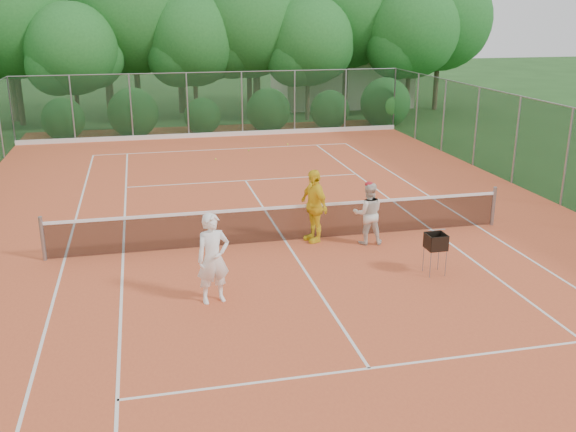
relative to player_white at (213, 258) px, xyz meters
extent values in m
plane|color=#1D4518|center=(2.22, 3.20, -0.97)|extent=(120.00, 120.00, 0.00)
cube|color=#D35930|center=(2.22, 3.20, -0.96)|extent=(18.00, 36.00, 0.02)
cube|color=beige|center=(11.22, 27.20, 0.53)|extent=(8.00, 5.00, 3.00)
cylinder|color=gray|center=(-3.71, 3.20, -0.40)|extent=(0.10, 0.10, 1.10)
cylinder|color=gray|center=(8.16, 3.20, -0.40)|extent=(0.10, 0.10, 1.10)
cube|color=black|center=(2.22, 3.20, -0.49)|extent=(11.87, 0.03, 0.86)
cube|color=white|center=(2.22, 3.20, -0.02)|extent=(11.87, 0.04, 0.07)
imported|color=white|center=(0.00, 0.00, 0.00)|extent=(0.77, 0.59, 1.90)
imported|color=silver|center=(4.25, 2.58, -0.14)|extent=(0.87, 0.72, 1.61)
ellipsoid|color=#AE1721|center=(4.25, 2.58, 0.62)|extent=(0.22, 0.22, 0.14)
imported|color=yellow|center=(2.95, 3.09, 0.00)|extent=(0.77, 1.20, 1.90)
cylinder|color=gray|center=(4.87, 0.14, -0.65)|extent=(0.02, 0.02, 0.61)
cylinder|color=gray|center=(5.24, 0.52, -0.65)|extent=(0.02, 0.02, 0.61)
cube|color=black|center=(5.05, 0.33, -0.17)|extent=(0.42, 0.42, 0.35)
sphere|color=#D9E936|center=(1.59, 13.10, -0.92)|extent=(0.07, 0.07, 0.07)
sphere|color=#A8C92E|center=(3.17, 14.49, -0.92)|extent=(0.07, 0.07, 0.07)
sphere|color=#D5EE37|center=(5.09, 15.38, -0.92)|extent=(0.07, 0.07, 0.07)
cube|color=white|center=(2.22, 15.08, -0.95)|extent=(11.03, 0.06, 0.01)
cube|color=white|center=(-3.26, 3.20, -0.95)|extent=(0.06, 23.77, 0.01)
cube|color=white|center=(7.71, 3.20, -0.95)|extent=(0.06, 23.77, 0.01)
cube|color=white|center=(-1.89, 3.20, -0.95)|extent=(0.06, 23.77, 0.01)
cube|color=white|center=(6.33, 3.20, -0.95)|extent=(0.06, 23.77, 0.01)
cube|color=white|center=(2.22, 9.60, -0.95)|extent=(8.23, 0.06, 0.01)
cube|color=white|center=(2.22, -3.20, -0.95)|extent=(8.23, 0.06, 0.01)
cube|color=white|center=(2.22, 3.20, -0.95)|extent=(0.06, 12.80, 0.01)
cube|color=#19381E|center=(2.22, 18.20, 0.55)|extent=(18.00, 0.02, 3.00)
cylinder|color=gray|center=(-6.78, 18.20, 0.55)|extent=(0.07, 0.07, 3.00)
cylinder|color=gray|center=(11.22, 18.20, 0.55)|extent=(0.07, 0.07, 3.00)
cylinder|color=gray|center=(-6.78, 18.20, 0.55)|extent=(0.07, 0.07, 3.00)
cylinder|color=gray|center=(11.22, 18.20, 0.55)|extent=(0.07, 0.07, 3.00)
cylinder|color=brown|center=(-7.28, 23.70, 1.23)|extent=(0.30, 0.30, 4.40)
sphere|color=#1E5B20|center=(-7.28, 23.70, 4.49)|extent=(6.16, 6.16, 6.16)
cylinder|color=brown|center=(-4.28, 21.70, 0.63)|extent=(0.22, 0.22, 3.20)
sphere|color=#1E5B20|center=(-4.28, 21.70, 3.00)|extent=(4.48, 4.48, 4.48)
cylinder|color=brown|center=(-1.28, 24.20, 1.28)|extent=(0.31, 0.31, 4.50)
sphere|color=#1E5B20|center=(-1.28, 24.20, 4.61)|extent=(6.30, 6.30, 6.30)
cylinder|color=brown|center=(1.72, 22.70, 0.78)|extent=(0.24, 0.24, 3.50)
sphere|color=#1E5B20|center=(1.72, 22.70, 3.37)|extent=(4.90, 4.90, 4.90)
cylinder|color=brown|center=(4.72, 23.20, 1.08)|extent=(0.28, 0.28, 4.10)
sphere|color=#1E5B20|center=(4.72, 23.20, 4.12)|extent=(5.74, 5.74, 5.74)
cylinder|color=brown|center=(7.72, 22.00, 0.73)|extent=(0.23, 0.23, 3.40)
sphere|color=#1E5B20|center=(7.72, 22.00, 3.25)|extent=(4.76, 4.76, 4.76)
cylinder|color=brown|center=(10.72, 24.70, 1.36)|extent=(0.32, 0.32, 4.65)
sphere|color=#1E5B20|center=(10.72, 24.70, 4.80)|extent=(6.51, 6.51, 6.51)
cylinder|color=brown|center=(13.72, 22.40, 0.93)|extent=(0.26, 0.26, 3.80)
sphere|color=#1E5B20|center=(13.72, 22.40, 3.74)|extent=(5.32, 5.32, 5.32)
cylinder|color=brown|center=(16.22, 24.00, 1.16)|extent=(0.29, 0.29, 4.25)
sphere|color=#1E5B20|center=(16.22, 24.00, 4.30)|extent=(5.95, 5.95, 5.95)
cone|color=brown|center=(-2.78, 24.20, 4.53)|extent=(0.44, 0.44, 11.00)
cone|color=brown|center=(5.22, 23.70, 4.03)|extent=(0.44, 0.44, 10.00)
cone|color=brown|center=(9.22, 25.70, 5.03)|extent=(0.44, 0.44, 12.00)
camera|label=1|loc=(-1.23, -12.12, 4.79)|focal=40.00mm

